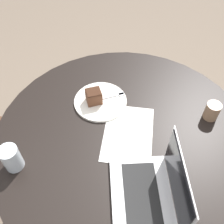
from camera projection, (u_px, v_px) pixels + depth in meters
ground_plane at (120, 199)px, 1.78m from camera, size 12.00×12.00×0.00m
dining_table at (123, 153)px, 1.30m from camera, size 1.18×1.18×0.77m
paper_document at (128, 133)px, 1.18m from camera, size 0.37×0.30×0.00m
plate at (100, 101)px, 1.30m from camera, size 0.26×0.26×0.01m
cake_slice at (94, 97)px, 1.26m from camera, size 0.07×0.08×0.07m
fork at (111, 96)px, 1.31m from camera, size 0.05×0.17×0.00m
coffee_glass at (212, 111)px, 1.21m from camera, size 0.07×0.07×0.09m
water_glass at (11, 158)px, 1.03m from camera, size 0.08×0.08×0.12m
laptop at (151, 192)px, 0.96m from camera, size 0.34×0.26×0.23m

